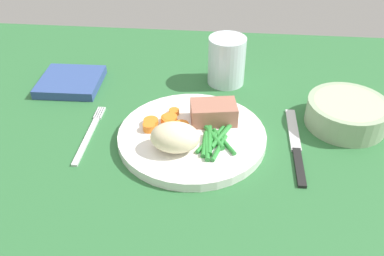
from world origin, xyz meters
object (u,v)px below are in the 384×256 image
at_px(knife, 296,147).
at_px(salad_bowl, 347,112).
at_px(dinner_plate, 192,137).
at_px(fork, 89,134).
at_px(water_glass, 226,64).
at_px(napkin, 71,82).
at_px(meat_portion, 214,112).

distance_m(knife, salad_bowl, 0.12).
xyz_separation_m(dinner_plate, fork, (-0.18, -0.00, -0.01)).
height_order(dinner_plate, fork, dinner_plate).
xyz_separation_m(fork, salad_bowl, (0.44, 0.08, 0.02)).
bearing_deg(dinner_plate, fork, -179.17).
bearing_deg(water_glass, salad_bowl, -31.11).
relative_size(water_glass, salad_bowl, 0.70).
height_order(dinner_plate, salad_bowl, salad_bowl).
height_order(fork, water_glass, water_glass).
bearing_deg(water_glass, fork, -138.00).
bearing_deg(fork, napkin, 116.45).
bearing_deg(dinner_plate, meat_portion, 49.40).
xyz_separation_m(dinner_plate, salad_bowl, (0.27, 0.07, 0.02)).
bearing_deg(knife, napkin, 163.28).
bearing_deg(water_glass, meat_portion, -95.87).
bearing_deg(napkin, fork, -62.07).
height_order(fork, knife, knife).
relative_size(fork, napkin, 1.38).
bearing_deg(salad_bowl, knife, -140.75).
bearing_deg(napkin, dinner_plate, -31.07).
bearing_deg(napkin, knife, -20.29).
xyz_separation_m(water_glass, napkin, (-0.31, -0.04, -0.03)).
height_order(dinner_plate, napkin, napkin).
bearing_deg(salad_bowl, meat_portion, -171.78).
distance_m(dinner_plate, knife, 0.17).
bearing_deg(fork, knife, -1.53).
distance_m(dinner_plate, water_glass, 0.21).
relative_size(dinner_plate, knife, 1.22).
relative_size(dinner_plate, fork, 1.50).
relative_size(meat_portion, knife, 0.38).
xyz_separation_m(dinner_plate, knife, (0.17, -0.00, -0.01)).
relative_size(knife, salad_bowl, 1.46).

